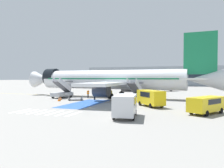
# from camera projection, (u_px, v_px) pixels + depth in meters

# --- Properties ---
(ground_plane) EXTENTS (600.00, 600.00, 0.00)m
(ground_plane) POSITION_uv_depth(u_px,v_px,m) (102.00, 97.00, 46.09)
(ground_plane) COLOR gray
(apron_leadline_yellow) EXTENTS (74.07, 6.15, 0.01)m
(apron_leadline_yellow) POSITION_uv_depth(u_px,v_px,m) (109.00, 97.00, 44.69)
(apron_leadline_yellow) COLOR gold
(apron_leadline_yellow) RESTS_ON ground_plane
(apron_stand_patch_blue) EXTENTS (4.38, 12.17, 0.01)m
(apron_stand_patch_blue) POSITION_uv_depth(u_px,v_px,m) (85.00, 103.00, 33.85)
(apron_stand_patch_blue) COLOR #2856A8
(apron_stand_patch_blue) RESTS_ON ground_plane
(apron_walkway_bar_0) EXTENTS (0.44, 3.60, 0.01)m
(apron_walkway_bar_0) POSITION_uv_depth(u_px,v_px,m) (20.00, 111.00, 26.28)
(apron_walkway_bar_0) COLOR silver
(apron_walkway_bar_0) RESTS_ON ground_plane
(apron_walkway_bar_1) EXTENTS (0.44, 3.60, 0.01)m
(apron_walkway_bar_1) POSITION_uv_depth(u_px,v_px,m) (29.00, 111.00, 25.91)
(apron_walkway_bar_1) COLOR silver
(apron_walkway_bar_1) RESTS_ON ground_plane
(apron_walkway_bar_2) EXTENTS (0.44, 3.60, 0.01)m
(apron_walkway_bar_2) POSITION_uv_depth(u_px,v_px,m) (37.00, 112.00, 25.53)
(apron_walkway_bar_2) COLOR silver
(apron_walkway_bar_2) RESTS_ON ground_plane
(apron_walkway_bar_3) EXTENTS (0.44, 3.60, 0.01)m
(apron_walkway_bar_3) POSITION_uv_depth(u_px,v_px,m) (46.00, 112.00, 25.15)
(apron_walkway_bar_3) COLOR silver
(apron_walkway_bar_3) RESTS_ON ground_plane
(apron_walkway_bar_4) EXTENTS (0.44, 3.60, 0.01)m
(apron_walkway_bar_4) POSITION_uv_depth(u_px,v_px,m) (55.00, 113.00, 24.78)
(apron_walkway_bar_4) COLOR silver
(apron_walkway_bar_4) RESTS_ON ground_plane
(apron_walkway_bar_5) EXTENTS (0.44, 3.60, 0.01)m
(apron_walkway_bar_5) POSITION_uv_depth(u_px,v_px,m) (64.00, 113.00, 24.40)
(apron_walkway_bar_5) COLOR silver
(apron_walkway_bar_5) RESTS_ON ground_plane
(apron_walkway_bar_6) EXTENTS (0.44, 3.60, 0.01)m
(apron_walkway_bar_6) POSITION_uv_depth(u_px,v_px,m) (74.00, 114.00, 24.03)
(apron_walkway_bar_6) COLOR silver
(apron_walkway_bar_6) RESTS_ON ground_plane
(airliner) EXTENTS (40.63, 33.93, 11.94)m
(airliner) POSITION_uv_depth(u_px,v_px,m) (112.00, 80.00, 44.31)
(airliner) COLOR silver
(airliner) RESTS_ON ground_plane
(boarding_stairs_forward) EXTENTS (2.58, 5.37, 4.09)m
(boarding_stairs_forward) POSITION_uv_depth(u_px,v_px,m) (62.00, 93.00, 43.75)
(boarding_stairs_forward) COLOR #ADB2BA
(boarding_stairs_forward) RESTS_ON ground_plane
(boarding_stairs_aft) EXTENTS (2.58, 5.37, 3.95)m
(boarding_stairs_aft) POSITION_uv_depth(u_px,v_px,m) (135.00, 95.00, 37.87)
(boarding_stairs_aft) COLOR #ADB2BA
(boarding_stairs_aft) RESTS_ON ground_plane
(fuel_tanker) EXTENTS (8.67, 2.92, 3.52)m
(fuel_tanker) POSITION_uv_depth(u_px,v_px,m) (160.00, 85.00, 65.78)
(fuel_tanker) COLOR #38383D
(fuel_tanker) RESTS_ON ground_plane
(service_van_0) EXTENTS (4.41, 4.82, 2.24)m
(service_van_0) POSITION_uv_depth(u_px,v_px,m) (151.00, 97.00, 30.18)
(service_van_0) COLOR yellow
(service_van_0) RESTS_ON ground_plane
(service_van_1) EXTENTS (4.35, 5.26, 1.88)m
(service_van_1) POSITION_uv_depth(u_px,v_px,m) (206.00, 104.00, 24.05)
(service_van_1) COLOR yellow
(service_van_1) RESTS_ON ground_plane
(service_van_2) EXTENTS (2.65, 4.83, 2.27)m
(service_van_2) POSITION_uv_depth(u_px,v_px,m) (125.00, 104.00, 21.87)
(service_van_2) COLOR silver
(service_van_2) RESTS_ON ground_plane
(baggage_cart) EXTENTS (2.98, 2.42, 0.87)m
(baggage_cart) POSITION_uv_depth(u_px,v_px,m) (76.00, 99.00, 38.66)
(baggage_cart) COLOR gray
(baggage_cart) RESTS_ON ground_plane
(ground_crew_0) EXTENTS (0.48, 0.35, 1.77)m
(ground_crew_0) POSITION_uv_depth(u_px,v_px,m) (111.00, 93.00, 41.21)
(ground_crew_0) COLOR #191E38
(ground_crew_0) RESTS_ON ground_plane
(ground_crew_1) EXTENTS (0.49, 0.38, 1.63)m
(ground_crew_1) POSITION_uv_depth(u_px,v_px,m) (88.00, 93.00, 43.00)
(ground_crew_1) COLOR #2D2D33
(ground_crew_1) RESTS_ON ground_plane
(ground_crew_2) EXTENTS (0.45, 0.48, 1.86)m
(ground_crew_2) POSITION_uv_depth(u_px,v_px,m) (95.00, 94.00, 39.32)
(ground_crew_2) COLOR black
(ground_crew_2) RESTS_ON ground_plane
(traffic_cone_0) EXTENTS (0.59, 0.59, 0.66)m
(traffic_cone_0) POSITION_uv_depth(u_px,v_px,m) (59.00, 99.00, 37.34)
(traffic_cone_0) COLOR orange
(traffic_cone_0) RESTS_ON ground_plane
(traffic_cone_1) EXTENTS (0.48, 0.48, 0.54)m
(traffic_cone_1) POSITION_uv_depth(u_px,v_px,m) (61.00, 98.00, 39.58)
(traffic_cone_1) COLOR orange
(traffic_cone_1) RESTS_ON ground_plane
(terminal_building) EXTENTS (97.96, 12.10, 9.55)m
(terminal_building) POSITION_uv_depth(u_px,v_px,m) (184.00, 76.00, 108.49)
(terminal_building) COLOR #89939E
(terminal_building) RESTS_ON ground_plane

